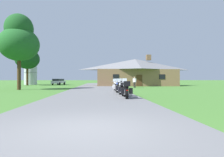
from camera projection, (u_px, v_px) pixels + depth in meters
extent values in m
plane|color=#42752D|center=(96.00, 89.00, 24.79)|extent=(500.00, 500.00, 0.00)
cube|color=slate|center=(96.00, 90.00, 22.80)|extent=(6.40, 80.00, 0.06)
cylinder|color=black|center=(125.00, 92.00, 13.72)|extent=(0.13, 0.64, 0.64)
cylinder|color=black|center=(127.00, 94.00, 12.28)|extent=(0.18, 0.65, 0.64)
cube|color=silver|center=(126.00, 92.00, 12.98)|extent=(0.28, 0.57, 0.30)
ellipsoid|color=#B2B5BC|center=(125.00, 85.00, 13.24)|extent=(0.32, 0.53, 0.26)
cube|color=black|center=(126.00, 87.00, 12.78)|extent=(0.30, 0.53, 0.10)
cylinder|color=silver|center=(125.00, 82.00, 13.68)|extent=(0.66, 0.06, 0.03)
cylinder|color=silver|center=(125.00, 87.00, 13.72)|extent=(0.07, 0.24, 0.73)
cube|color=#B2BCC6|center=(125.00, 80.00, 13.78)|extent=(0.32, 0.12, 0.27)
sphere|color=silver|center=(125.00, 84.00, 13.68)|extent=(0.11, 0.11, 0.11)
cube|color=black|center=(127.00, 84.00, 12.23)|extent=(0.41, 0.37, 0.32)
cube|color=red|center=(127.00, 90.00, 12.06)|extent=(0.14, 0.04, 0.06)
cylinder|color=silver|center=(128.00, 95.00, 12.61)|extent=(0.09, 0.55, 0.07)
cube|color=black|center=(123.00, 91.00, 12.32)|extent=(0.22, 0.41, 0.36)
cube|color=black|center=(131.00, 91.00, 12.34)|extent=(0.22, 0.41, 0.36)
cylinder|color=black|center=(120.00, 91.00, 15.66)|extent=(0.15, 0.65, 0.64)
cylinder|color=black|center=(123.00, 92.00, 14.23)|extent=(0.19, 0.65, 0.64)
cube|color=silver|center=(122.00, 90.00, 14.93)|extent=(0.29, 0.57, 0.30)
ellipsoid|color=silver|center=(121.00, 84.00, 15.19)|extent=(0.33, 0.54, 0.26)
cube|color=black|center=(122.00, 86.00, 14.73)|extent=(0.31, 0.54, 0.10)
cylinder|color=silver|center=(120.00, 82.00, 15.63)|extent=(0.66, 0.07, 0.03)
cylinder|color=silver|center=(120.00, 86.00, 15.66)|extent=(0.07, 0.24, 0.73)
cube|color=#B2BCC6|center=(120.00, 80.00, 15.72)|extent=(0.33, 0.13, 0.27)
sphere|color=silver|center=(120.00, 84.00, 15.62)|extent=(0.11, 0.11, 0.11)
cube|color=black|center=(123.00, 83.00, 14.19)|extent=(0.42, 0.38, 0.32)
cube|color=red|center=(124.00, 89.00, 14.02)|extent=(0.14, 0.04, 0.06)
cylinder|color=silver|center=(124.00, 93.00, 14.57)|extent=(0.10, 0.55, 0.07)
cube|color=black|center=(120.00, 89.00, 14.25)|extent=(0.22, 0.41, 0.36)
cube|color=black|center=(127.00, 89.00, 14.32)|extent=(0.22, 0.41, 0.36)
cylinder|color=black|center=(117.00, 89.00, 17.92)|extent=(0.17, 0.65, 0.64)
cylinder|color=black|center=(120.00, 90.00, 16.50)|extent=(0.21, 0.65, 0.64)
cube|color=silver|center=(119.00, 89.00, 17.19)|extent=(0.31, 0.58, 0.30)
ellipsoid|color=#1E3899|center=(118.00, 84.00, 17.45)|extent=(0.35, 0.54, 0.26)
cube|color=black|center=(119.00, 85.00, 16.99)|extent=(0.33, 0.54, 0.10)
cylinder|color=silver|center=(117.00, 82.00, 17.88)|extent=(0.66, 0.09, 0.03)
cylinder|color=silver|center=(117.00, 85.00, 17.92)|extent=(0.08, 0.24, 0.73)
cube|color=#B2BCC6|center=(117.00, 80.00, 17.98)|extent=(0.33, 0.14, 0.27)
sphere|color=silver|center=(117.00, 83.00, 17.88)|extent=(0.11, 0.11, 0.11)
cube|color=black|center=(120.00, 83.00, 16.45)|extent=(0.43, 0.39, 0.32)
cube|color=red|center=(121.00, 88.00, 16.28)|extent=(0.14, 0.04, 0.06)
cylinder|color=silver|center=(121.00, 91.00, 16.83)|extent=(0.12, 0.55, 0.07)
cube|color=black|center=(117.00, 88.00, 16.51)|extent=(0.23, 0.42, 0.36)
cube|color=black|center=(123.00, 88.00, 16.59)|extent=(0.23, 0.42, 0.36)
cylinder|color=black|center=(116.00, 88.00, 19.74)|extent=(0.13, 0.64, 0.64)
cylinder|color=black|center=(117.00, 89.00, 18.30)|extent=(0.17, 0.64, 0.64)
cube|color=silver|center=(116.00, 88.00, 19.00)|extent=(0.27, 0.57, 0.30)
ellipsoid|color=#1E3899|center=(116.00, 83.00, 19.26)|extent=(0.31, 0.53, 0.26)
cube|color=black|center=(117.00, 84.00, 18.80)|extent=(0.29, 0.53, 0.10)
cylinder|color=silver|center=(116.00, 81.00, 19.70)|extent=(0.66, 0.05, 0.03)
cylinder|color=silver|center=(116.00, 85.00, 19.74)|extent=(0.07, 0.24, 0.73)
cube|color=#B2BCC6|center=(116.00, 80.00, 19.80)|extent=(0.32, 0.12, 0.27)
sphere|color=silver|center=(116.00, 83.00, 19.70)|extent=(0.11, 0.11, 0.11)
cube|color=silver|center=(117.00, 82.00, 18.25)|extent=(0.41, 0.37, 0.32)
cube|color=red|center=(117.00, 87.00, 18.08)|extent=(0.14, 0.03, 0.06)
cylinder|color=silver|center=(118.00, 90.00, 18.62)|extent=(0.08, 0.55, 0.07)
cube|color=silver|center=(114.00, 87.00, 18.34)|extent=(0.21, 0.41, 0.36)
cube|color=silver|center=(120.00, 87.00, 18.36)|extent=(0.21, 0.41, 0.36)
cylinder|color=black|center=(115.00, 87.00, 22.00)|extent=(0.14, 0.64, 0.64)
cylinder|color=black|center=(116.00, 88.00, 20.57)|extent=(0.18, 0.65, 0.64)
cube|color=silver|center=(115.00, 87.00, 21.27)|extent=(0.29, 0.57, 0.30)
ellipsoid|color=silver|center=(115.00, 83.00, 21.53)|extent=(0.32, 0.53, 0.26)
cube|color=black|center=(116.00, 84.00, 21.07)|extent=(0.30, 0.53, 0.10)
cylinder|color=silver|center=(115.00, 81.00, 21.96)|extent=(0.66, 0.06, 0.03)
cylinder|color=silver|center=(115.00, 84.00, 22.00)|extent=(0.07, 0.24, 0.73)
cube|color=#B2BCC6|center=(114.00, 80.00, 22.06)|extent=(0.32, 0.12, 0.27)
sphere|color=silver|center=(115.00, 82.00, 21.96)|extent=(0.11, 0.11, 0.11)
cube|color=silver|center=(116.00, 82.00, 20.52)|extent=(0.42, 0.38, 0.32)
cube|color=red|center=(117.00, 86.00, 20.35)|extent=(0.14, 0.04, 0.06)
cylinder|color=silver|center=(117.00, 89.00, 20.90)|extent=(0.09, 0.55, 0.07)
cube|color=silver|center=(114.00, 86.00, 20.59)|extent=(0.22, 0.41, 0.36)
cube|color=silver|center=(119.00, 86.00, 20.65)|extent=(0.22, 0.41, 0.36)
cube|color=brown|center=(135.00, 78.00, 39.48)|extent=(15.25, 7.80, 3.18)
pyramid|color=slate|center=(135.00, 65.00, 39.49)|extent=(16.16, 8.27, 2.19)
cube|color=brown|center=(148.00, 57.00, 39.68)|extent=(0.90, 0.90, 1.10)
cube|color=#472D19|center=(139.00, 81.00, 35.55)|extent=(1.10, 0.08, 2.10)
cube|color=black|center=(116.00, 77.00, 35.26)|extent=(1.10, 0.06, 0.90)
cube|color=black|center=(162.00, 77.00, 35.85)|extent=(1.10, 0.06, 0.90)
cylinder|color=black|center=(134.00, 85.00, 29.84)|extent=(0.14, 0.14, 0.86)
cylinder|color=black|center=(135.00, 85.00, 29.75)|extent=(0.14, 0.14, 0.86)
cube|color=silver|center=(135.00, 80.00, 29.80)|extent=(0.42, 0.38, 0.56)
cylinder|color=silver|center=(133.00, 80.00, 29.90)|extent=(0.09, 0.09, 0.58)
cylinder|color=silver|center=(136.00, 80.00, 29.69)|extent=(0.09, 0.09, 0.58)
sphere|color=tan|center=(135.00, 78.00, 29.80)|extent=(0.21, 0.21, 0.21)
cylinder|color=#422D19|center=(19.00, 72.00, 24.01)|extent=(0.44, 0.44, 4.28)
ellipsoid|color=#1E5623|center=(19.00, 44.00, 24.02)|extent=(4.83, 4.83, 4.11)
ellipsoid|color=#1B4E20|center=(19.00, 29.00, 24.03)|extent=(3.38, 3.38, 3.62)
cylinder|color=#422D19|center=(27.00, 75.00, 40.82)|extent=(0.44, 0.44, 4.20)
ellipsoid|color=#143D19|center=(27.00, 59.00, 40.83)|extent=(4.97, 4.97, 4.22)
ellipsoid|color=#123716|center=(27.00, 49.00, 40.84)|extent=(3.48, 3.48, 3.72)
cylinder|color=#B2B7BC|center=(31.00, 73.00, 46.93)|extent=(2.94, 2.94, 5.83)
cone|color=#999EA3|center=(31.00, 59.00, 46.94)|extent=(3.00, 3.00, 0.74)
cylinder|color=gray|center=(31.00, 73.00, 46.93)|extent=(3.03, 3.03, 0.15)
cube|color=silver|center=(59.00, 82.00, 46.76)|extent=(2.76, 4.88, 0.60)
cube|color=black|center=(58.00, 80.00, 46.56)|extent=(2.25, 3.49, 0.48)
cylinder|color=black|center=(58.00, 83.00, 48.29)|extent=(0.35, 0.67, 0.64)
cylinder|color=black|center=(64.00, 83.00, 48.05)|extent=(0.35, 0.67, 0.64)
cylinder|color=black|center=(53.00, 83.00, 45.47)|extent=(0.35, 0.67, 0.64)
cylinder|color=black|center=(60.00, 83.00, 45.23)|extent=(0.35, 0.67, 0.64)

